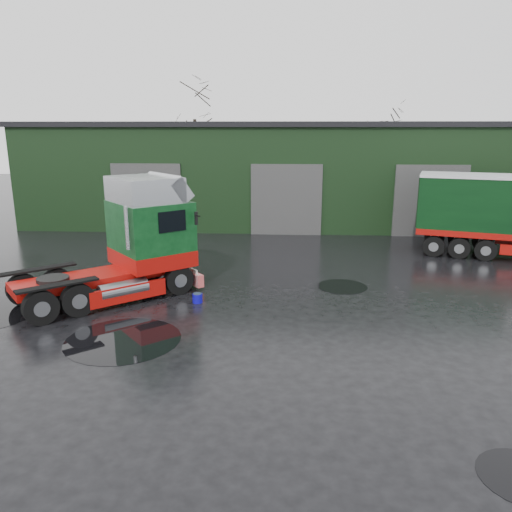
{
  "coord_description": "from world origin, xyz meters",
  "views": [
    {
      "loc": [
        2.0,
        -14.19,
        6.02
      ],
      "look_at": [
        0.99,
        2.4,
        1.7
      ],
      "focal_mm": 35.0,
      "sensor_mm": 36.0,
      "label": 1
    }
  ],
  "objects": [
    {
      "name": "ground",
      "position": [
        0.0,
        0.0,
        0.0
      ],
      "size": [
        100.0,
        100.0,
        0.0
      ],
      "primitive_type": "plane",
      "color": "black"
    },
    {
      "name": "hero_tractor",
      "position": [
        -4.5,
        2.44,
        2.16
      ],
      "size": [
        7.21,
        6.78,
        4.33
      ],
      "primitive_type": null,
      "rotation": [
        0.0,
        0.0,
        -0.86
      ],
      "color": "#0C3A17",
      "rests_on": "ground"
    },
    {
      "name": "tree_back_b",
      "position": [
        10.0,
        30.0,
        3.75
      ],
      "size": [
        4.4,
        4.4,
        7.5
      ],
      "primitive_type": null,
      "color": "black",
      "rests_on": "ground"
    },
    {
      "name": "tree_back_a",
      "position": [
        -6.0,
        30.0,
        4.75
      ],
      "size": [
        4.4,
        4.4,
        9.5
      ],
      "primitive_type": null,
      "color": "black",
      "rests_on": "ground"
    },
    {
      "name": "warehouse",
      "position": [
        2.0,
        20.0,
        3.16
      ],
      "size": [
        32.4,
        12.4,
        6.3
      ],
      "color": "black",
      "rests_on": "ground"
    },
    {
      "name": "puddle_0",
      "position": [
        -2.69,
        -1.01,
        0.0
      ],
      "size": [
        3.37,
        3.37,
        0.01
      ],
      "primitive_type": "cylinder",
      "color": "black",
      "rests_on": "ground"
    },
    {
      "name": "puddle_4",
      "position": [
        -4.73,
        6.49,
        0.0
      ],
      "size": [
        2.52,
        2.52,
        0.01
      ],
      "primitive_type": "cylinder",
      "color": "black",
      "rests_on": "ground"
    },
    {
      "name": "puddle_1",
      "position": [
        4.22,
        4.42,
        0.0
      ],
      "size": [
        1.93,
        1.93,
        0.01
      ],
      "primitive_type": "cylinder",
      "color": "black",
      "rests_on": "ground"
    },
    {
      "name": "wash_bucket",
      "position": [
        -1.08,
        2.29,
        0.16
      ],
      "size": [
        0.39,
        0.39,
        0.32
      ],
      "primitive_type": "cylinder",
      "rotation": [
        0.0,
        0.0,
        -0.13
      ],
      "color": "#0D07A5",
      "rests_on": "ground"
    }
  ]
}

